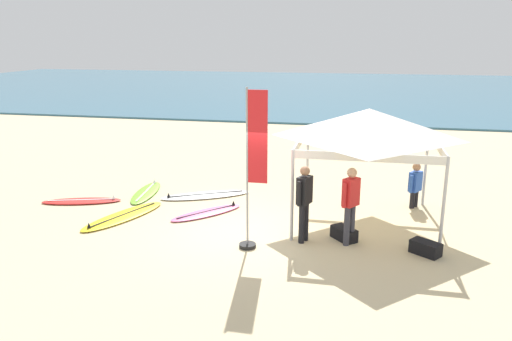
{
  "coord_description": "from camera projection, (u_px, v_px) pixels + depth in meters",
  "views": [
    {
      "loc": [
        2.29,
        -10.49,
        4.36
      ],
      "look_at": [
        -0.26,
        1.73,
        1.0
      ],
      "focal_mm": 35.08,
      "sensor_mm": 36.0,
      "label": 1
    }
  ],
  "objects": [
    {
      "name": "ground_plane",
      "position": [
        252.0,
        232.0,
        11.5
      ],
      "size": [
        80.0,
        80.0,
        0.0
      ],
      "primitive_type": "plane",
      "color": "beige"
    },
    {
      "name": "sea",
      "position": [
        334.0,
        89.0,
        42.28
      ],
      "size": [
        80.0,
        36.0,
        0.1
      ],
      "primitive_type": "cube",
      "color": "#386B84",
      "rests_on": "ground"
    },
    {
      "name": "canopy_tent",
      "position": [
        369.0,
        124.0,
        11.6
      ],
      "size": [
        3.23,
        3.23,
        2.75
      ],
      "color": "#B7B7BC",
      "rests_on": "ground"
    },
    {
      "name": "surfboard_pink",
      "position": [
        207.0,
        213.0,
        12.67
      ],
      "size": [
        1.74,
        1.88,
        0.19
      ],
      "color": "pink",
      "rests_on": "ground"
    },
    {
      "name": "surfboard_red",
      "position": [
        82.0,
        201.0,
        13.56
      ],
      "size": [
        2.17,
        1.16,
        0.19
      ],
      "color": "red",
      "rests_on": "ground"
    },
    {
      "name": "surfboard_white",
      "position": [
        205.0,
        195.0,
        14.06
      ],
      "size": [
        2.54,
        1.77,
        0.19
      ],
      "color": "white",
      "rests_on": "ground"
    },
    {
      "name": "surfboard_yellow",
      "position": [
        123.0,
        216.0,
        12.43
      ],
      "size": [
        1.57,
        2.61,
        0.19
      ],
      "color": "yellow",
      "rests_on": "ground"
    },
    {
      "name": "surfboard_lime",
      "position": [
        146.0,
        192.0,
        14.31
      ],
      "size": [
        0.83,
        2.18,
        0.19
      ],
      "color": "#7AD12D",
      "rests_on": "ground"
    },
    {
      "name": "person_red",
      "position": [
        351.0,
        201.0,
        10.59
      ],
      "size": [
        0.38,
        0.47,
        1.71
      ],
      "color": "#383842",
      "rests_on": "ground"
    },
    {
      "name": "person_black",
      "position": [
        304.0,
        199.0,
        10.73
      ],
      "size": [
        0.34,
        0.52,
        1.71
      ],
      "color": "black",
      "rests_on": "ground"
    },
    {
      "name": "person_blue",
      "position": [
        415.0,
        183.0,
        13.01
      ],
      "size": [
        0.38,
        0.48,
        1.2
      ],
      "color": "black",
      "rests_on": "ground"
    },
    {
      "name": "banner_flag",
      "position": [
        253.0,
        177.0,
        10.25
      ],
      "size": [
        0.6,
        0.36,
        3.4
      ],
      "color": "#99999E",
      "rests_on": "ground"
    },
    {
      "name": "gear_bag_near_tent",
      "position": [
        426.0,
        248.0,
        10.3
      ],
      "size": [
        0.67,
        0.61,
        0.28
      ],
      "primitive_type": "cube",
      "rotation": [
        0.0,
        0.0,
        2.51
      ],
      "color": "black",
      "rests_on": "ground"
    },
    {
      "name": "gear_bag_by_pole",
      "position": [
        344.0,
        234.0,
        11.04
      ],
      "size": [
        0.63,
        0.66,
        0.28
      ],
      "primitive_type": "cube",
      "rotation": [
        0.0,
        0.0,
        2.28
      ],
      "color": "black",
      "rests_on": "ground"
    }
  ]
}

